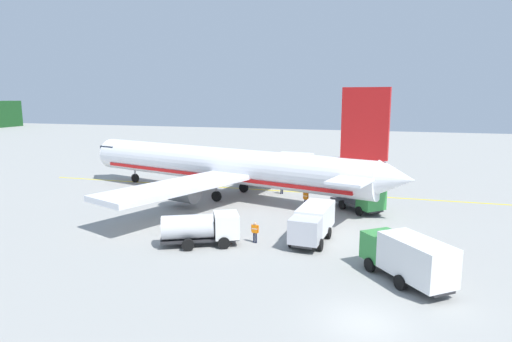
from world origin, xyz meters
name	(u,v)px	position (x,y,z in m)	size (l,w,h in m)	color
airliner_foreground	(224,166)	(24.51, 16.40, 3.39)	(34.16, 40.89, 11.90)	white
service_truck_fuel	(313,222)	(11.91, 4.42, 1.49)	(6.77, 2.81, 2.60)	silver
service_truck_baggage	(202,227)	(8.47, 12.27, 1.40)	(4.27, 6.08, 2.40)	white
service_truck_catering	(364,201)	(21.40, 0.94, 1.18)	(5.86, 5.56, 2.60)	#338C3F
service_truck_pushback	(407,257)	(5.77, -2.26, 1.60)	(6.42, 5.71, 2.89)	#338C3F
cargo_container_near	(325,183)	(30.45, 5.88, 0.93)	(2.14, 2.14, 1.97)	#333338
crew_marshaller	(255,231)	(10.07, 8.57, 0.96)	(0.29, 0.63, 1.63)	#191E33
crew_loader_left	(282,186)	(27.15, 10.33, 0.95)	(0.43, 0.55, 1.62)	#191E33
crew_loader_right	(306,198)	(21.68, 6.64, 1.04)	(0.37, 0.60, 1.76)	#191E33
apron_guide_line	(271,190)	(28.65, 11.94, 0.01)	(0.30, 60.00, 0.01)	yellow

